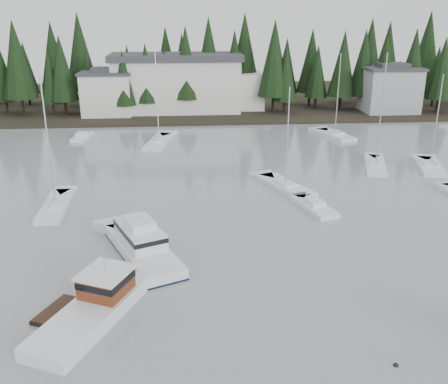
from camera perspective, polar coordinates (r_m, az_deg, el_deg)
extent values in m
cube|color=black|center=(114.99, -2.72, 10.43)|extent=(240.00, 54.00, 1.00)
cube|color=silver|center=(97.55, -13.19, 10.77)|extent=(9.00, 7.00, 7.50)
cube|color=#38383D|center=(97.03, -13.38, 13.09)|extent=(9.54, 7.42, 0.50)
cube|color=#38383D|center=(96.97, -13.41, 13.45)|extent=(4.95, 3.85, 0.80)
cube|color=#999EA0|center=(103.36, 18.40, 10.92)|extent=(10.00, 8.00, 8.00)
cube|color=#38383D|center=(102.86, 18.66, 13.25)|extent=(10.60, 8.48, 0.50)
cube|color=#38383D|center=(102.80, 18.70, 13.58)|extent=(5.50, 4.40, 0.80)
cube|color=silver|center=(99.29, -5.41, 12.07)|extent=(24.00, 10.00, 10.00)
cube|color=#38383D|center=(98.72, -5.51, 15.12)|extent=(25.00, 11.00, 1.20)
cube|color=silver|center=(102.03, 1.52, 11.51)|extent=(10.00, 8.00, 7.00)
cube|color=white|center=(34.42, -14.95, -13.87)|extent=(7.20, 10.47, 1.44)
cube|color=white|center=(34.01, -15.07, -12.77)|extent=(7.05, 10.26, 0.13)
cube|color=#4A1E0E|center=(34.99, -13.31, -10.12)|extent=(3.73, 3.86, 1.55)
cube|color=white|center=(34.59, -13.42, -8.93)|extent=(4.20, 4.37, 0.13)
cube|color=black|center=(34.84, -13.35, -9.68)|extent=(3.81, 3.94, 0.44)
cylinder|color=#A5A8AD|center=(34.16, -13.55, -7.54)|extent=(0.08, 0.08, 1.78)
cube|color=black|center=(36.01, -18.66, -12.97)|extent=(2.69, 3.78, 0.61)
cube|color=white|center=(41.79, -9.21, -6.98)|extent=(7.37, 11.25, 1.57)
cube|color=black|center=(41.85, -9.20, -7.12)|extent=(7.42, 11.31, 0.22)
cube|color=white|center=(41.60, -9.57, -4.80)|extent=(4.75, 6.25, 1.43)
cube|color=black|center=(41.46, -9.60, -4.37)|extent=(4.83, 6.32, 0.39)
cube|color=white|center=(41.19, -9.65, -3.50)|extent=(2.96, 3.38, 0.64)
cylinder|color=#A5A8AD|center=(40.89, -9.72, -2.49)|extent=(0.10, 0.10, 1.08)
cube|color=white|center=(67.27, 16.90, 2.71)|extent=(4.97, 9.18, 1.05)
cube|color=white|center=(67.09, 16.95, 3.24)|extent=(2.52, 3.38, 0.30)
cylinder|color=#A5A8AD|center=(65.58, 17.54, 8.92)|extent=(0.14, 0.14, 13.79)
cube|color=white|center=(69.16, 22.46, 2.51)|extent=(4.86, 8.57, 1.05)
cube|color=white|center=(68.99, 22.53, 3.02)|extent=(2.65, 3.18, 0.30)
cylinder|color=#A5A8AD|center=(67.74, 23.14, 7.51)|extent=(0.14, 0.14, 11.34)
cube|color=white|center=(53.74, -18.63, -1.77)|extent=(2.81, 9.17, 1.05)
cube|color=white|center=(53.52, -18.71, -1.13)|extent=(1.84, 3.15, 0.30)
cylinder|color=#A5A8AD|center=(51.73, -19.47, 5.35)|extent=(0.14, 0.14, 12.74)
cube|color=white|center=(82.70, 12.52, 6.22)|extent=(5.22, 8.70, 1.05)
cube|color=white|center=(82.56, 12.56, 6.65)|extent=(2.78, 3.27, 0.30)
cylinder|color=#A5A8AD|center=(81.42, 12.88, 10.85)|extent=(0.14, 0.14, 12.50)
cube|color=white|center=(57.22, 7.02, 0.47)|extent=(5.87, 9.09, 1.05)
cube|color=white|center=(57.01, 7.05, 1.08)|extent=(2.87, 3.46, 0.30)
cylinder|color=#A5A8AD|center=(55.54, 7.28, 6.27)|extent=(0.14, 0.14, 10.85)
cube|color=white|center=(77.06, -7.43, 5.54)|extent=(4.58, 10.41, 1.05)
cube|color=white|center=(76.91, -7.45, 6.00)|extent=(2.54, 3.72, 0.30)
cylinder|color=#A5A8AD|center=(75.65, -7.67, 10.72)|extent=(0.14, 0.14, 13.04)
cube|color=white|center=(51.46, 10.28, -1.88)|extent=(3.80, 6.59, 0.90)
cube|color=white|center=(51.21, 10.33, -1.15)|extent=(1.98, 2.32, 0.55)
cube|color=white|center=(82.23, -15.91, 5.90)|extent=(2.86, 5.49, 0.90)
cube|color=white|center=(82.07, -15.96, 6.38)|extent=(1.70, 1.86, 0.55)
sphere|color=black|center=(31.44, 19.04, -18.24)|extent=(0.33, 0.33, 0.33)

